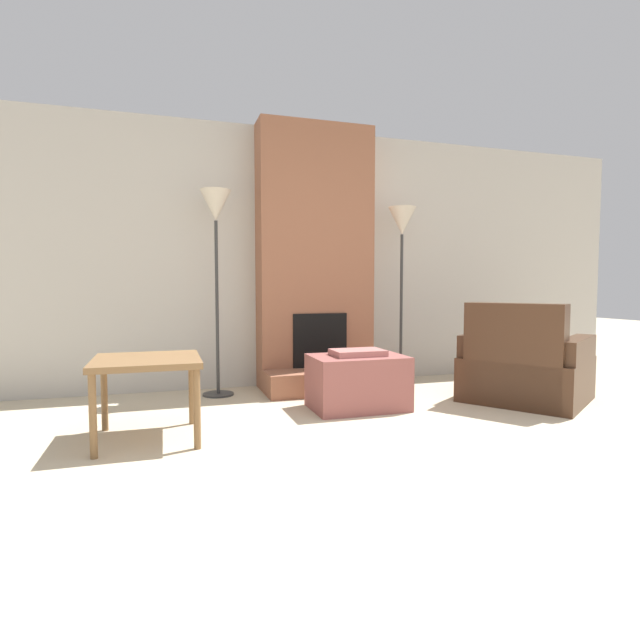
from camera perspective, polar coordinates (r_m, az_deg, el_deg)
ground_plane at (r=2.58m, az=19.97°, el=-19.40°), size 24.00×24.00×0.00m
wall_back at (r=5.23m, az=-1.22°, el=7.03°), size 7.60×0.06×2.60m
fireplace at (r=5.00m, az=-0.47°, el=5.93°), size 1.15×0.72×2.60m
ottoman at (r=4.16m, az=4.32°, el=-6.99°), size 0.77×0.52×0.49m
armchair at (r=4.74m, az=22.25°, el=-5.42°), size 1.32×1.32×0.87m
side_table at (r=3.48m, az=-19.16°, el=-5.21°), size 0.67×0.68×0.54m
floor_lamp_left at (r=4.71m, az=-11.81°, el=10.83°), size 0.28×0.28×1.88m
floor_lamp_right at (r=5.24m, az=9.35°, el=9.50°), size 0.28×0.28×1.82m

